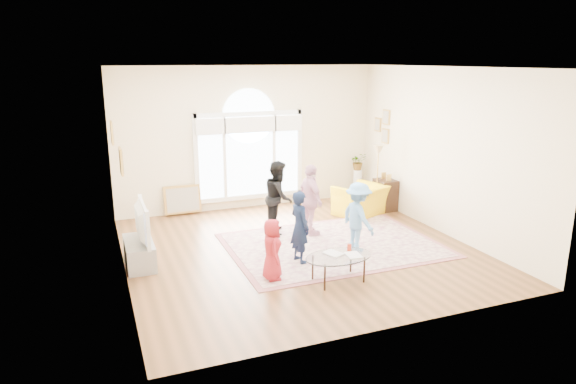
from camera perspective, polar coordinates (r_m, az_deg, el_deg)
name	(u,v)px	position (r m, az deg, el deg)	size (l,w,h in m)	color
ground	(299,249)	(9.31, 1.25, -6.40)	(6.00, 6.00, 0.00)	#54351B
room_shell	(251,141)	(11.50, -4.09, 5.72)	(6.00, 6.00, 6.00)	beige
area_rug	(333,245)	(9.54, 5.02, -5.88)	(3.60, 2.60, 0.02)	beige
rug_border	(333,245)	(9.54, 5.02, -5.90)	(3.80, 2.80, 0.01)	#98575A
tv_console	(139,253)	(8.91, -16.18, -6.54)	(0.45, 1.00, 0.42)	#919499
television	(137,222)	(8.74, -16.38, -3.25)	(0.17, 1.13, 0.65)	black
coffee_table	(339,257)	(7.93, 5.65, -7.21)	(1.12, 0.75, 0.54)	silver
armchair	(360,200)	(11.33, 8.05, -0.94)	(1.01, 0.89, 0.66)	yellow
side_cabinet	(385,195)	(11.82, 10.74, -0.30)	(0.40, 0.50, 0.70)	black
floor_lamp	(378,155)	(11.44, 9.99, 4.03)	(0.30, 0.30, 1.51)	black
plant_pedestal	(357,184)	(12.74, 7.71, 0.91)	(0.20, 0.20, 0.70)	white
potted_plant	(358,162)	(12.62, 7.80, 3.37)	(0.38, 0.33, 0.42)	#33722D
leaning_picture	(183,215)	(11.56, -11.55, -2.48)	(0.80, 0.05, 0.62)	tan
child_red	(272,249)	(7.92, -1.79, -6.38)	(0.47, 0.31, 0.97)	#A71F29
child_navy	(300,227)	(8.54, 1.31, -3.87)	(0.45, 0.29, 1.22)	#111C36
child_black	(279,197)	(9.98, -1.05, -0.54)	(0.69, 0.54, 1.42)	black
child_pink	(311,200)	(9.83, 2.52, -0.89)	(0.81, 0.34, 1.39)	#DEA1B5
child_blue	(358,217)	(9.10, 7.80, -2.76)	(0.80, 0.46, 1.24)	#5F98CF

